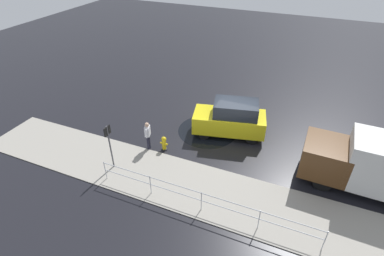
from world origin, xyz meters
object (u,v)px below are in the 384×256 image
Objects in this scene: moving_hatchback at (231,118)px; sign_post at (109,141)px; delivery_truck at (373,164)px; fire_hydrant at (164,143)px; pedestrian at (148,134)px.

moving_hatchback is 1.74× the size of sign_post.
delivery_truck is at bearing 166.05° from moving_hatchback.
fire_hydrant is at bearing -126.76° from sign_post.
pedestrian is at bearing -113.64° from sign_post.
delivery_truck is at bearing -173.83° from fire_hydrant.
pedestrian is at bearing 7.02° from delivery_truck.
delivery_truck reaches higher than moving_hatchback.
fire_hydrant is 2.98m from sign_post.
delivery_truck is 11.63m from sign_post.
sign_post is at bearing 66.36° from pedestrian.
sign_post is at bearing 16.08° from delivery_truck.
pedestrian is (0.78, 0.24, 0.56)m from fire_hydrant.
delivery_truck is at bearing -172.98° from pedestrian.
pedestrian is 2.22m from sign_post.
pedestrian is (3.53, 2.96, -0.07)m from moving_hatchback.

